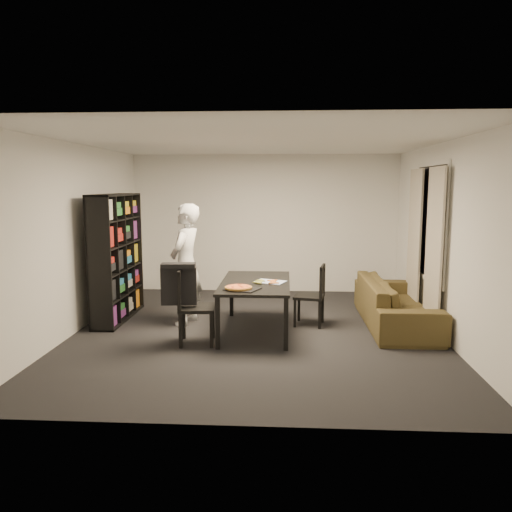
# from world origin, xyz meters

# --- Properties ---
(room) EXTENTS (5.01, 5.51, 2.61)m
(room) POSITION_xyz_m (0.00, 0.00, 1.30)
(room) COLOR black
(room) RESTS_ON ground
(window_pane) EXTENTS (0.02, 1.40, 1.60)m
(window_pane) POSITION_xyz_m (2.48, 0.60, 1.50)
(window_pane) COLOR black
(window_pane) RESTS_ON room
(window_frame) EXTENTS (0.03, 1.52, 1.72)m
(window_frame) POSITION_xyz_m (2.48, 0.60, 1.50)
(window_frame) COLOR white
(window_frame) RESTS_ON room
(curtain_left) EXTENTS (0.03, 0.70, 2.25)m
(curtain_left) POSITION_xyz_m (2.40, 0.08, 1.15)
(curtain_left) COLOR #B8AF9D
(curtain_left) RESTS_ON room
(curtain_right) EXTENTS (0.03, 0.70, 2.25)m
(curtain_right) POSITION_xyz_m (2.40, 1.12, 1.15)
(curtain_right) COLOR #B8AF9D
(curtain_right) RESTS_ON room
(bookshelf) EXTENTS (0.35, 1.50, 1.90)m
(bookshelf) POSITION_xyz_m (-2.16, 0.60, 0.95)
(bookshelf) COLOR black
(bookshelf) RESTS_ON room
(dining_table) EXTENTS (0.94, 1.69, 0.71)m
(dining_table) POSITION_xyz_m (-0.01, 0.04, 0.64)
(dining_table) COLOR black
(dining_table) RESTS_ON room
(chair_left) EXTENTS (0.50, 0.50, 0.97)m
(chair_left) POSITION_xyz_m (-0.83, -0.55, 0.56)
(chair_left) COLOR black
(chair_left) RESTS_ON room
(chair_right) EXTENTS (0.48, 0.48, 0.89)m
(chair_right) POSITION_xyz_m (0.83, 0.39, 0.51)
(chair_right) COLOR black
(chair_right) RESTS_ON room
(draped_jacket) EXTENTS (0.46, 0.23, 0.54)m
(draped_jacket) POSITION_xyz_m (-0.96, -0.56, 0.80)
(draped_jacket) COLOR black
(draped_jacket) RESTS_ON chair_left
(person) EXTENTS (0.55, 0.72, 1.77)m
(person) POSITION_xyz_m (-1.05, 0.38, 0.88)
(person) COLOR silver
(person) RESTS_ON room
(baking_tray) EXTENTS (0.49, 0.45, 0.01)m
(baking_tray) POSITION_xyz_m (-0.15, -0.49, 0.71)
(baking_tray) COLOR black
(baking_tray) RESTS_ON dining_table
(pepperoni_pizza) EXTENTS (0.35, 0.35, 0.03)m
(pepperoni_pizza) POSITION_xyz_m (-0.20, -0.50, 0.73)
(pepperoni_pizza) COLOR olive
(pepperoni_pizza) RESTS_ON dining_table
(kitchen_towel) EXTENTS (0.48, 0.42, 0.01)m
(kitchen_towel) POSITION_xyz_m (0.19, 0.02, 0.71)
(kitchen_towel) COLOR silver
(kitchen_towel) RESTS_ON dining_table
(pizza_slices) EXTENTS (0.40, 0.35, 0.01)m
(pizza_slices) POSITION_xyz_m (0.14, -0.02, 0.72)
(pizza_slices) COLOR gold
(pizza_slices) RESTS_ON dining_table
(sofa) EXTENTS (0.89, 2.26, 0.66)m
(sofa) POSITION_xyz_m (2.01, 0.48, 0.33)
(sofa) COLOR #3D3218
(sofa) RESTS_ON room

